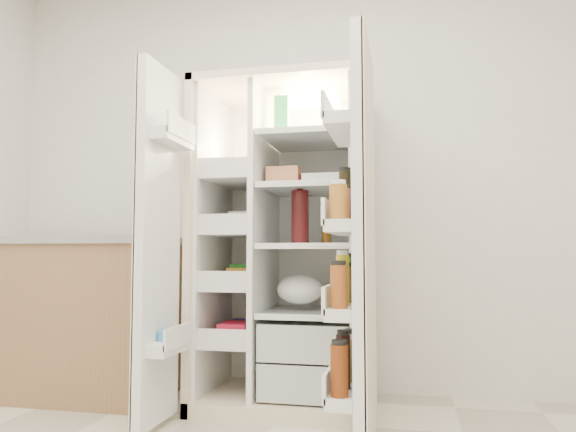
# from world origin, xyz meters

# --- Properties ---
(wall_back) EXTENTS (4.00, 0.02, 2.70)m
(wall_back) POSITION_xyz_m (0.00, 2.00, 1.35)
(wall_back) COLOR white
(wall_back) RESTS_ON floor
(refrigerator) EXTENTS (0.92, 0.70, 1.80)m
(refrigerator) POSITION_xyz_m (-0.01, 1.65, 0.74)
(refrigerator) COLOR beige
(refrigerator) RESTS_ON floor
(freezer_door) EXTENTS (0.15, 0.40, 1.72)m
(freezer_door) POSITION_xyz_m (-0.53, 1.05, 0.89)
(freezer_door) COLOR white
(freezer_door) RESTS_ON floor
(fridge_door) EXTENTS (0.17, 0.58, 1.72)m
(fridge_door) POSITION_xyz_m (0.45, 0.96, 0.87)
(fridge_door) COLOR white
(fridge_door) RESTS_ON floor
(kitchen_counter) EXTENTS (1.29, 0.69, 0.94)m
(kitchen_counter) POSITION_xyz_m (-1.36, 1.58, 0.47)
(kitchen_counter) COLOR #906548
(kitchen_counter) RESTS_ON floor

